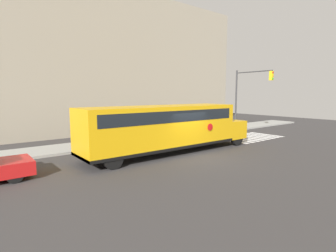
{
  "coord_description": "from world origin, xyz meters",
  "views": [
    {
      "loc": [
        -10.3,
        -10.68,
        3.58
      ],
      "look_at": [
        -0.23,
        2.12,
        1.59
      ],
      "focal_mm": 28.0,
      "sensor_mm": 36.0,
      "label": 1
    }
  ],
  "objects": [
    {
      "name": "stop_sign",
      "position": [
        7.69,
        5.35,
        1.68
      ],
      "size": [
        0.6,
        0.1,
        2.62
      ],
      "color": "#38383A",
      "rests_on": "ground"
    },
    {
      "name": "crosswalk_stripes",
      "position": [
        8.32,
        2.0,
        0.0
      ],
      "size": [
        5.4,
        3.2,
        0.01
      ],
      "color": "white",
      "rests_on": "ground"
    },
    {
      "name": "building_backdrop",
      "position": [
        0.0,
        13.0,
        6.53
      ],
      "size": [
        32.0,
        4.0,
        13.06
      ],
      "color": "#9E937F",
      "rests_on": "ground"
    },
    {
      "name": "ground_plane",
      "position": [
        0.0,
        0.0,
        0.0
      ],
      "size": [
        60.0,
        60.0,
        0.0
      ],
      "primitive_type": "plane",
      "color": "#3A3838"
    },
    {
      "name": "traffic_light",
      "position": [
        11.02,
        4.33,
        3.9
      ],
      "size": [
        0.28,
        3.89,
        5.86
      ],
      "color": "#38383A",
      "rests_on": "ground"
    },
    {
      "name": "sidewalk_strip",
      "position": [
        0.0,
        6.5,
        0.07
      ],
      "size": [
        44.0,
        3.0,
        0.15
      ],
      "color": "#9E9E99",
      "rests_on": "ground"
    },
    {
      "name": "school_bus",
      "position": [
        -0.69,
        1.62,
        1.68
      ],
      "size": [
        11.59,
        2.57,
        2.89
      ],
      "color": "#EAA80F",
      "rests_on": "ground"
    }
  ]
}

